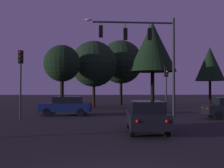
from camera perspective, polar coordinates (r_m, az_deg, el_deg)
name	(u,v)px	position (r m, az deg, el deg)	size (l,w,h in m)	color
ground_plane	(106,109)	(31.08, -1.19, -4.93)	(168.00, 168.00, 0.00)	black
traffic_signal_mast_arm	(147,46)	(22.64, 6.80, 7.48)	(6.93, 0.62, 7.63)	#232326
traffic_light_corner_left	(21,71)	(20.98, -17.50, 2.47)	(0.32, 0.36, 4.79)	#232326
traffic_light_corner_right	(166,80)	(25.97, 10.61, 0.79)	(0.37, 0.39, 4.12)	#232326
car_nearside_lane	(146,116)	(14.46, 6.74, -6.19)	(1.90, 4.61, 1.52)	black
car_crossing_left	(66,106)	(23.65, -8.94, -4.20)	(4.17, 2.09, 1.52)	#0F1947
tree_behind_sign	(94,64)	(34.47, -3.58, 3.93)	(5.43, 5.43, 7.82)	black
tree_left_far	(152,47)	(31.88, 7.93, 7.20)	(5.14, 5.14, 9.38)	black
tree_center_horizon	(121,62)	(39.67, 1.78, 4.31)	(5.91, 5.91, 8.78)	black
tree_right_cluster	(210,64)	(43.52, 18.65, 3.74)	(4.13, 4.13, 8.13)	black
tree_lot_edge	(62,64)	(30.56, -9.77, 3.96)	(3.81, 3.81, 6.70)	black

